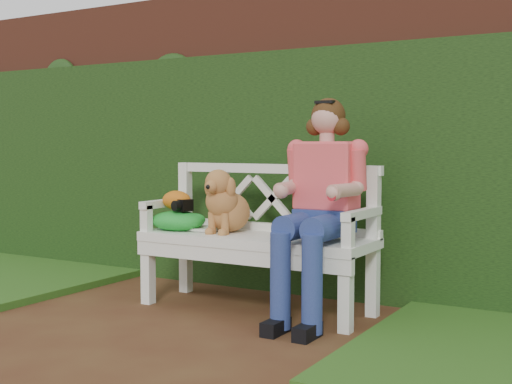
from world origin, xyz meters
The scene contains 10 objects.
ground centered at (0.00, 0.00, 0.00)m, with size 60.00×60.00×0.00m, color #422113.
brick_wall centered at (0.00, 1.90, 1.10)m, with size 10.00×0.30×2.20m, color brown.
ivy_hedge centered at (0.00, 1.68, 0.85)m, with size 10.00×0.18×1.70m, color #264B16.
garden_bench centered at (0.25, 1.08, 0.24)m, with size 1.58×0.60×0.48m, color white, non-canonical shape.
seated_woman centered at (0.72, 1.06, 0.63)m, with size 0.53×0.71×1.26m, color #CB486E, non-canonical shape.
dog centered at (0.03, 1.08, 0.69)m, with size 0.28×0.38×0.42m, color #A3672D, non-canonical shape.
tennis_racket centered at (-0.18, 1.09, 0.49)m, with size 0.53×0.22×0.03m, color beige, non-canonical shape.
green_bag centered at (-0.32, 1.02, 0.54)m, with size 0.38×0.29×0.13m, color #257227, non-canonical shape.
camera_item centered at (-0.28, 1.02, 0.65)m, with size 0.12×0.09×0.08m, color black.
baseball_glove centered at (-0.35, 1.05, 0.68)m, with size 0.21×0.15×0.13m, color #BB5E11.
Camera 1 is at (2.40, -2.62, 1.05)m, focal length 48.00 mm.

